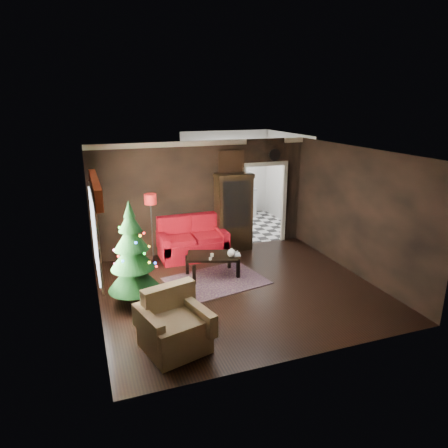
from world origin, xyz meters
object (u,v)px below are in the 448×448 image
object	(u,v)px
loveseat	(193,238)
teapot	(231,253)
wall_clock	(274,155)
armchair	(174,323)
coffee_table	(212,265)
floor_lamp	(152,231)
curio_cabinet	(233,214)
kitchen_table	(236,218)
christmas_tree	(132,253)

from	to	relation	value
loveseat	teapot	distance (m)	1.57
wall_clock	armchair	bearing A→B (deg)	-132.14
coffee_table	armchair	bearing A→B (deg)	-120.37
floor_lamp	coffee_table	distance (m)	1.65
floor_lamp	wall_clock	xyz separation A→B (m)	(3.36, 0.55, 1.55)
teapot	curio_cabinet	bearing A→B (deg)	67.66
floor_lamp	loveseat	bearing A→B (deg)	8.58
kitchen_table	floor_lamp	bearing A→B (deg)	-147.32
curio_cabinet	christmas_tree	xyz separation A→B (m)	(-2.85, -2.18, 0.10)
christmas_tree	wall_clock	world-z (taller)	wall_clock
christmas_tree	wall_clock	bearing A→B (deg)	30.30
curio_cabinet	floor_lamp	distance (m)	2.20
loveseat	armchair	world-z (taller)	loveseat
christmas_tree	teapot	xyz separation A→B (m)	(2.14, 0.47, -0.45)
loveseat	coffee_table	xyz separation A→B (m)	(0.09, -1.24, -0.24)
christmas_tree	armchair	xyz separation A→B (m)	(0.37, -1.70, -0.59)
christmas_tree	armchair	distance (m)	1.83
teapot	wall_clock	xyz separation A→B (m)	(1.91, 1.90, 1.78)
coffee_table	teapot	xyz separation A→B (m)	(0.35, -0.26, 0.34)
loveseat	teapot	size ratio (longest dim) A/B	8.33
armchair	wall_clock	distance (m)	5.80
christmas_tree	armchair	size ratio (longest dim) A/B	1.94
teapot	kitchen_table	bearing A→B (deg)	66.70
curio_cabinet	christmas_tree	world-z (taller)	christmas_tree
teapot	wall_clock	distance (m)	3.23
teapot	armchair	bearing A→B (deg)	-129.28
wall_clock	kitchen_table	bearing A→B (deg)	113.75
floor_lamp	armchair	world-z (taller)	floor_lamp
loveseat	kitchen_table	world-z (taller)	loveseat
curio_cabinet	teapot	world-z (taller)	curio_cabinet
curio_cabinet	coffee_table	world-z (taller)	curio_cabinet
loveseat	wall_clock	distance (m)	3.04
armchair	coffee_table	size ratio (longest dim) A/B	0.88
teapot	wall_clock	world-z (taller)	wall_clock
loveseat	curio_cabinet	distance (m)	1.25
curio_cabinet	coffee_table	size ratio (longest dim) A/B	1.75
curio_cabinet	coffee_table	distance (m)	1.93
wall_clock	kitchen_table	distance (m)	2.43
floor_lamp	armchair	size ratio (longest dim) A/B	1.85
loveseat	wall_clock	size ratio (longest dim) A/B	5.31
wall_clock	teapot	bearing A→B (deg)	-135.11
floor_lamp	teapot	size ratio (longest dim) A/B	8.67
curio_cabinet	christmas_tree	bearing A→B (deg)	-142.49
armchair	christmas_tree	bearing A→B (deg)	86.82
floor_lamp	kitchen_table	world-z (taller)	floor_lamp
christmas_tree	wall_clock	xyz separation A→B (m)	(4.05, 2.36, 1.33)
armchair	teapot	world-z (taller)	armchair
curio_cabinet	armchair	bearing A→B (deg)	-122.52
curio_cabinet	loveseat	bearing A→B (deg)	-169.17
kitchen_table	loveseat	bearing A→B (deg)	-137.49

